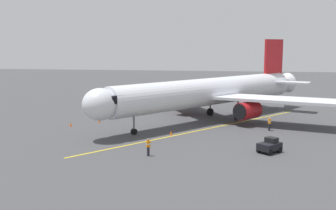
% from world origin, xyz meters
% --- Properties ---
extents(ground_plane, '(220.00, 220.00, 0.00)m').
position_xyz_m(ground_plane, '(0.00, 0.00, 0.00)').
color(ground_plane, '#424244').
extents(apron_lead_in_line, '(25.23, 31.34, 0.01)m').
position_xyz_m(apron_lead_in_line, '(-0.47, 5.68, 0.01)').
color(apron_lead_in_line, yellow).
rests_on(apron_lead_in_line, ground).
extents(airplane, '(31.94, 34.07, 11.50)m').
position_xyz_m(airplane, '(-0.65, -0.54, 4.00)').
color(airplane, silver).
rests_on(airplane, ground).
extents(ground_crew_marshaller, '(0.47, 0.43, 1.71)m').
position_xyz_m(ground_crew_marshaller, '(4.37, 19.21, 0.89)').
color(ground_crew_marshaller, '#23232D').
rests_on(ground_crew_marshaller, ground).
extents(ground_crew_wing_walker, '(0.38, 0.46, 1.71)m').
position_xyz_m(ground_crew_wing_walker, '(-8.20, 5.50, 0.89)').
color(ground_crew_wing_walker, '#23232D').
rests_on(ground_crew_wing_walker, ground).
extents(tug_near_nose, '(2.64, 2.72, 1.50)m').
position_xyz_m(tug_near_nose, '(-7.30, 16.14, 0.70)').
color(tug_near_nose, black).
rests_on(tug_near_nose, ground).
extents(safety_cone_nose_left, '(0.32, 0.32, 0.55)m').
position_xyz_m(safety_cone_nose_left, '(14.48, 3.66, 0.28)').
color(safety_cone_nose_left, '#F2590F').
rests_on(safety_cone_nose_left, ground).
extents(safety_cone_nose_right, '(0.32, 0.32, 0.55)m').
position_xyz_m(safety_cone_nose_right, '(3.55, 9.86, 0.28)').
color(safety_cone_nose_right, '#F2590F').
rests_on(safety_cone_nose_right, ground).
extents(safety_cone_wing_port, '(0.32, 0.32, 0.55)m').
position_xyz_m(safety_cone_wing_port, '(17.34, 6.86, 0.28)').
color(safety_cone_wing_port, '#F2590F').
rests_on(safety_cone_wing_port, ground).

